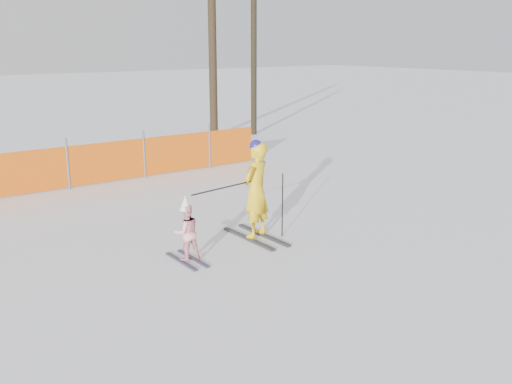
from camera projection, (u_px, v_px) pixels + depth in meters
ground at (274, 256)px, 9.45m from camera, size 120.00×120.00×0.00m
adult at (256, 190)px, 10.12m from camera, size 0.73×1.47×1.80m
child at (186, 232)px, 9.13m from camera, size 0.49×0.93×1.10m
ski_poles at (252, 196)px, 9.89m from camera, size 1.91×0.22×1.17m
tree_trunks at (225, 53)px, 20.90m from camera, size 1.80×0.69×6.59m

